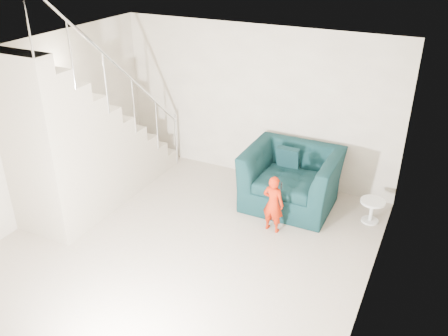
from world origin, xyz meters
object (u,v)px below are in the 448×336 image
Objects in this scene: armchair at (291,178)px; side_table at (372,207)px; toddler at (273,204)px; staircase at (82,152)px.

armchair is 1.31m from side_table.
toddler reaches higher than side_table.
staircase reaches higher than side_table.
armchair reaches higher than side_table.
armchair is 3.87× the size of side_table.
armchair is at bearing -82.74° from toddler.
staircase reaches higher than toddler.
side_table is 0.10× the size of staircase.
staircase is at bearing 18.50° from toddler.
side_table is at bearing -139.00° from toddler.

